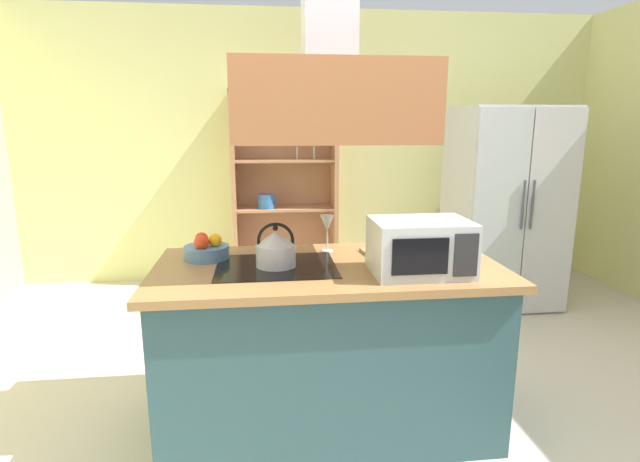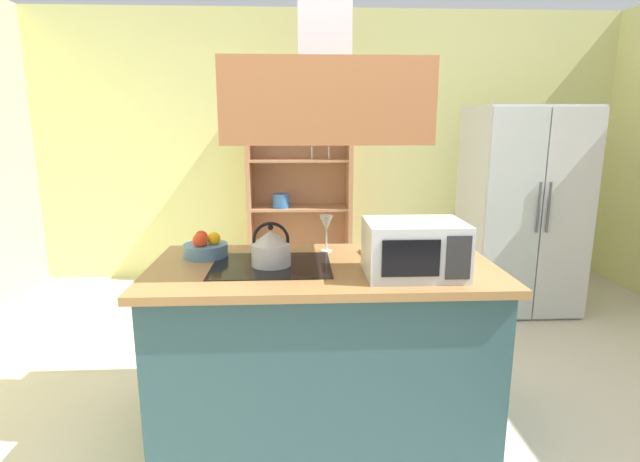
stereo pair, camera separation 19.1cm
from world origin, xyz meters
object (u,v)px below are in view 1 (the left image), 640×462
refrigerator (504,207)px  microwave (420,247)px  wine_glass_on_counter (327,225)px  fruit_bowl (206,250)px  cutting_board (395,253)px  kettle (276,248)px  dish_cabinet (284,199)px

refrigerator → microwave: (-1.38, -1.88, 0.16)m
wine_glass_on_counter → fruit_bowl: size_ratio=0.87×
cutting_board → microwave: (0.02, -0.35, 0.12)m
microwave → fruit_bowl: 1.12m
kettle → fruit_bowl: size_ratio=0.94×
fruit_bowl → kettle: bearing=-27.6°
dish_cabinet → wine_glass_on_counter: bearing=-86.6°
dish_cabinet → microwave: size_ratio=4.16×
cutting_board → fruit_bowl: (-1.03, 0.03, 0.04)m
wine_glass_on_counter → dish_cabinet: bearing=93.4°
kettle → microwave: microwave is taller
kettle → wine_glass_on_counter: bearing=42.2°
wine_glass_on_counter → refrigerator: bearing=38.8°
kettle → wine_glass_on_counter: (0.30, 0.27, 0.06)m
microwave → kettle: bearing=164.6°
cutting_board → wine_glass_on_counter: size_ratio=1.65×
microwave → fruit_bowl: microwave is taller
dish_cabinet → cutting_board: (0.50, -2.39, 0.06)m
dish_cabinet → wine_glass_on_counter: (0.14, -2.28, 0.20)m
microwave → cutting_board: bearing=93.7°
microwave → fruit_bowl: (-1.05, 0.38, -0.08)m
microwave → wine_glass_on_counter: 0.60m
refrigerator → cutting_board: 2.08m
dish_cabinet → kettle: dish_cabinet is taller
kettle → wine_glass_on_counter: 0.40m
kettle → cutting_board: kettle is taller
kettle → microwave: (0.68, -0.19, 0.04)m
refrigerator → kettle: bearing=-140.7°
cutting_board → dish_cabinet: bearing=101.9°
microwave → wine_glass_on_counter: size_ratio=2.23×
dish_cabinet → microwave: 2.79m
refrigerator → wine_glass_on_counter: bearing=-141.2°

